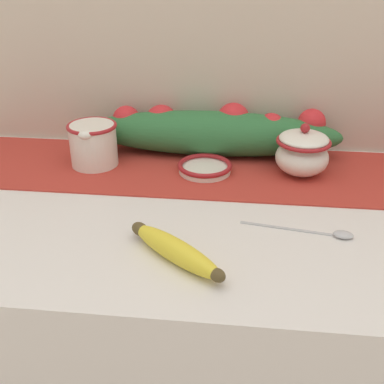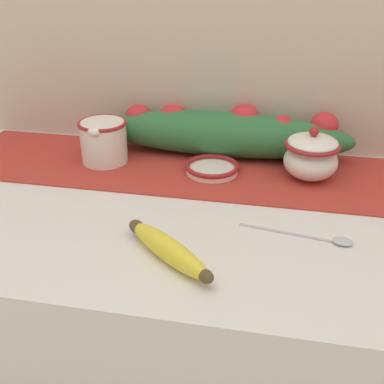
# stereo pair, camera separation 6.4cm
# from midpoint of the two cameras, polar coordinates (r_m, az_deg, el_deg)

# --- Properties ---
(countertop) EXTENTS (1.28, 0.62, 0.90)m
(countertop) POSITION_cam_midpoint_polar(r_m,az_deg,el_deg) (1.20, 2.74, -21.00)
(countertop) COLOR silver
(countertop) RESTS_ON ground_plane
(back_wall) EXTENTS (2.08, 0.04, 2.40)m
(back_wall) POSITION_cam_midpoint_polar(r_m,az_deg,el_deg) (1.13, 6.37, 19.98)
(back_wall) COLOR beige
(back_wall) RESTS_ON ground_plane
(table_runner) EXTENTS (1.18, 0.28, 0.00)m
(table_runner) POSITION_cam_midpoint_polar(r_m,az_deg,el_deg) (1.05, 4.64, 2.50)
(table_runner) COLOR #B23328
(table_runner) RESTS_ON countertop
(cream_pitcher) EXTENTS (0.11, 0.13, 0.10)m
(cream_pitcher) POSITION_cam_midpoint_polar(r_m,az_deg,el_deg) (1.09, -8.77, 6.11)
(cream_pitcher) COLOR white
(cream_pitcher) RESTS_ON countertop
(sugar_bowl) EXTENTS (0.11, 0.11, 0.11)m
(sugar_bowl) POSITION_cam_midpoint_polar(r_m,az_deg,el_deg) (1.03, 15.67, 4.11)
(sugar_bowl) COLOR white
(sugar_bowl) RESTS_ON countertop
(small_dish) EXTENTS (0.12, 0.12, 0.02)m
(small_dish) POSITION_cam_midpoint_polar(r_m,az_deg,el_deg) (1.04, 4.15, 2.83)
(small_dish) COLOR white
(small_dish) RESTS_ON countertop
(banana) EXTENTS (0.17, 0.15, 0.04)m
(banana) POSITION_cam_midpoint_polar(r_m,az_deg,el_deg) (0.76, -0.44, -6.84)
(banana) COLOR yellow
(banana) RESTS_ON countertop
(spoon) EXTENTS (0.19, 0.04, 0.01)m
(spoon) POSITION_cam_midpoint_polar(r_m,az_deg,el_deg) (0.85, 18.22, -5.45)
(spoon) COLOR #B7B7BC
(spoon) RESTS_ON countertop
(poinsettia_garland) EXTENTS (0.59, 0.11, 0.12)m
(poinsettia_garland) POSITION_cam_midpoint_polar(r_m,az_deg,el_deg) (1.11, 5.28, 7.11)
(poinsettia_garland) COLOR #2D6B38
(poinsettia_garland) RESTS_ON countertop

